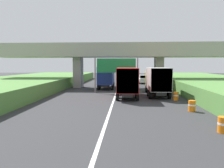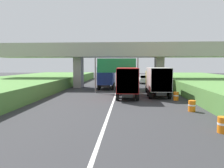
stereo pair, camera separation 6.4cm
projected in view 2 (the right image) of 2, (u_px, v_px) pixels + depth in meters
name	position (u px, v px, depth m)	size (l,w,h in m)	color
lane_centre_stripe	(116.00, 93.00, 28.35)	(0.20, 95.01, 0.01)	white
overpass_bridge	(118.00, 55.00, 34.69)	(40.00, 4.80, 7.24)	#9E998E
overhead_highway_sign	(116.00, 67.00, 28.23)	(5.88, 0.18, 4.74)	slate
truck_yellow	(157.00, 80.00, 25.77)	(2.44, 7.30, 3.44)	black
truck_blue	(107.00, 76.00, 33.95)	(2.44, 7.30, 3.44)	black
truck_red	(127.00, 81.00, 24.51)	(2.44, 7.30, 3.44)	black
car_white	(144.00, 79.00, 43.15)	(1.86, 4.10, 1.72)	silver
construction_barrel_1	(223.00, 125.00, 11.70)	(0.57, 0.57, 0.90)	orange
construction_barrel_2	(192.00, 106.00, 17.11)	(0.57, 0.57, 0.90)	orange
construction_barrel_3	(176.00, 96.00, 22.52)	(0.57, 0.57, 0.90)	orange
construction_barrel_4	(167.00, 90.00, 27.92)	(0.57, 0.57, 0.90)	orange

